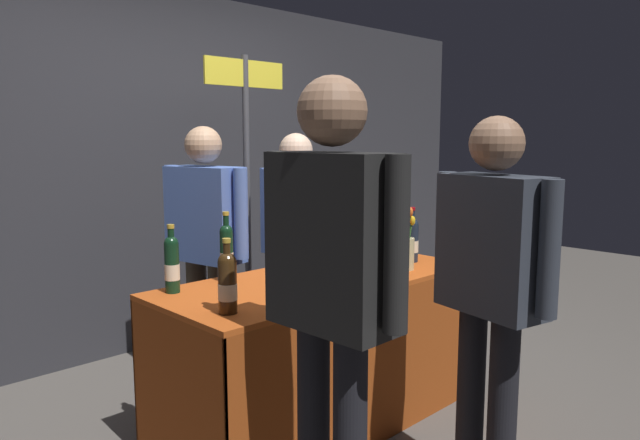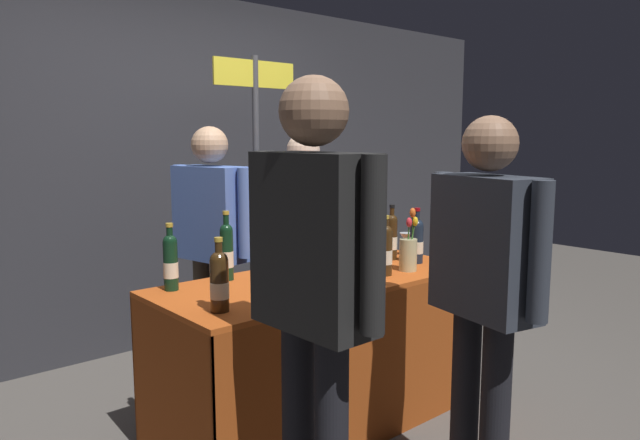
{
  "view_description": "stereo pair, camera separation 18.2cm",
  "coord_description": "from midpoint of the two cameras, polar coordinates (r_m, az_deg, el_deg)",
  "views": [
    {
      "loc": [
        -2.09,
        -2.14,
        1.52
      ],
      "look_at": [
        0.0,
        0.0,
        1.1
      ],
      "focal_mm": 33.19,
      "sensor_mm": 36.0,
      "label": 1
    },
    {
      "loc": [
        -1.95,
        -2.26,
        1.52
      ],
      "look_at": [
        0.0,
        0.0,
        1.1
      ],
      "focal_mm": 33.19,
      "sensor_mm": 36.0,
      "label": 2
    }
  ],
  "objects": [
    {
      "name": "vendor_assistant",
      "position": [
        3.79,
        -3.67,
        -1.07
      ],
      "size": [
        0.27,
        0.59,
        1.54
      ],
      "rotation": [
        0.0,
        0.0,
        -1.43
      ],
      "color": "#2D3347",
      "rests_on": "ground_plane"
    },
    {
      "name": "display_bottle_5",
      "position": [
        3.25,
        2.76,
        -2.19
      ],
      "size": [
        0.07,
        0.07,
        0.33
      ],
      "color": "black",
      "rests_on": "tasting_table"
    },
    {
      "name": "back_partition",
      "position": [
        4.44,
        -17.23,
        4.52
      ],
      "size": [
        7.02,
        0.12,
        2.55
      ],
      "primitive_type": "cube",
      "color": "#2D2D33",
      "rests_on": "ground_plane"
    },
    {
      "name": "wine_glass_near_taster",
      "position": [
        3.14,
        0.21,
        -3.4
      ],
      "size": [
        0.07,
        0.07,
        0.14
      ],
      "color": "silver",
      "rests_on": "tasting_table"
    },
    {
      "name": "vendor_presenter",
      "position": [
        3.57,
        -12.41,
        -1.27
      ],
      "size": [
        0.3,
        0.63,
        1.58
      ],
      "rotation": [
        0.0,
        0.0,
        -1.37
      ],
      "color": "#4C4233",
      "rests_on": "ground_plane"
    },
    {
      "name": "featured_wine_bottle",
      "position": [
        3.45,
        7.35,
        -1.86
      ],
      "size": [
        0.08,
        0.08,
        0.32
      ],
      "color": "#192333",
      "rests_on": "tasting_table"
    },
    {
      "name": "display_bottle_6",
      "position": [
        3.01,
        -10.72,
        -3.04
      ],
      "size": [
        0.07,
        0.07,
        0.35
      ],
      "color": "black",
      "rests_on": "tasting_table"
    },
    {
      "name": "taster_foreground_left",
      "position": [
        2.04,
        -1.43,
        -5.36
      ],
      "size": [
        0.24,
        0.63,
        1.72
      ],
      "rotation": [
        0.0,
        0.0,
        1.59
      ],
      "color": "black",
      "rests_on": "ground_plane"
    },
    {
      "name": "brochure_stand",
      "position": [
        3.25,
        -1.25,
        -3.57
      ],
      "size": [
        0.07,
        0.15,
        0.14
      ],
      "primitive_type": "cube",
      "rotation": [
        -0.03,
        0.0,
        1.15
      ],
      "color": "silver",
      "rests_on": "tasting_table"
    },
    {
      "name": "display_bottle_1",
      "position": [
        3.1,
        1.91,
        -3.03
      ],
      "size": [
        0.08,
        0.08,
        0.31
      ],
      "color": "#192333",
      "rests_on": "tasting_table"
    },
    {
      "name": "taster_foreground_right",
      "position": [
        2.51,
        14.22,
        -4.98
      ],
      "size": [
        0.3,
        0.61,
        1.6
      ],
      "rotation": [
        0.0,
        0.0,
        1.36
      ],
      "color": "black",
      "rests_on": "ground_plane"
    },
    {
      "name": "display_bottle_3",
      "position": [
        2.48,
        -11.01,
        -5.88
      ],
      "size": [
        0.08,
        0.08,
        0.31
      ],
      "color": "#38230F",
      "rests_on": "tasting_table"
    },
    {
      "name": "tasting_table",
      "position": [
        3.14,
        -1.69,
        -9.92
      ],
      "size": [
        1.73,
        0.74,
        0.8
      ],
      "color": "#B74C19",
      "rests_on": "ground_plane"
    },
    {
      "name": "display_bottle_7",
      "position": [
        2.91,
        -1.7,
        -3.56
      ],
      "size": [
        0.07,
        0.07,
        0.33
      ],
      "color": "black",
      "rests_on": "tasting_table"
    },
    {
      "name": "booth_signpost",
      "position": [
        4.04,
        -8.38,
        4.97
      ],
      "size": [
        0.64,
        0.04,
        2.05
      ],
      "color": "#47474C",
      "rests_on": "ground_plane"
    },
    {
      "name": "display_bottle_2",
      "position": [
        2.86,
        -15.88,
        -4.04
      ],
      "size": [
        0.07,
        0.07,
        0.32
      ],
      "color": "black",
      "rests_on": "tasting_table"
    },
    {
      "name": "display_bottle_0",
      "position": [
        3.52,
        4.95,
        -1.5
      ],
      "size": [
        0.07,
        0.07,
        0.33
      ],
      "color": "#38230F",
      "rests_on": "tasting_table"
    },
    {
      "name": "display_bottle_4",
      "position": [
        3.12,
        4.59,
        -2.79
      ],
      "size": [
        0.07,
        0.07,
        0.32
      ],
      "color": "#38230F",
      "rests_on": "tasting_table"
    },
    {
      "name": "wine_glass_near_vendor",
      "position": [
        3.66,
        6.27,
        -1.7
      ],
      "size": [
        0.08,
        0.08,
        0.14
      ],
      "color": "silver",
      "rests_on": "tasting_table"
    },
    {
      "name": "flower_vase",
      "position": [
        3.25,
        6.69,
        -2.94
      ],
      "size": [
        0.1,
        0.1,
        0.35
      ],
      "color": "tan",
      "rests_on": "tasting_table"
    },
    {
      "name": "wine_glass_mid",
      "position": [
        3.47,
        2.33,
        -2.41
      ],
      "size": [
        0.08,
        0.08,
        0.13
      ],
      "color": "silver",
      "rests_on": "tasting_table"
    },
    {
      "name": "ground_plane",
      "position": [
        3.35,
        -1.65,
        -18.9
      ],
      "size": [
        12.0,
        12.0,
        0.0
      ],
      "primitive_type": "plane",
      "color": "#514C47"
    }
  ]
}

